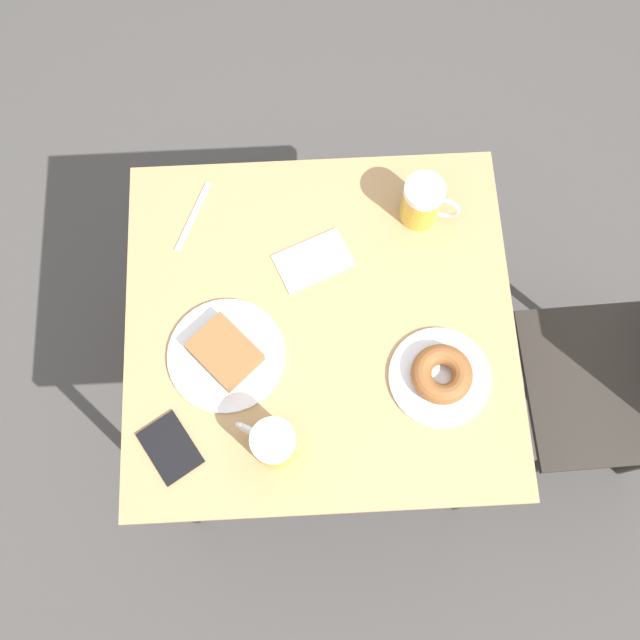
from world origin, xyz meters
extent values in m
plane|color=#474442|center=(0.00, 0.00, 0.00)|extent=(8.00, 8.00, 0.00)
cube|color=tan|center=(0.00, 0.00, 0.69)|extent=(0.79, 0.83, 0.03)
cylinder|color=black|center=(-0.35, -0.38, 0.34)|extent=(0.04, 0.04, 0.68)
cylinder|color=black|center=(0.35, -0.38, 0.34)|extent=(0.04, 0.04, 0.68)
cylinder|color=black|center=(-0.35, 0.38, 0.34)|extent=(0.04, 0.04, 0.68)
cylinder|color=black|center=(0.35, 0.38, 0.34)|extent=(0.04, 0.04, 0.68)
cube|color=#2D2823|center=(0.11, 0.70, 0.46)|extent=(0.41, 0.41, 0.02)
cylinder|color=#2D2823|center=(-0.06, 0.52, 0.22)|extent=(0.03, 0.03, 0.45)
cylinder|color=#2D2823|center=(0.29, 0.53, 0.22)|extent=(0.03, 0.03, 0.45)
cylinder|color=#2D2823|center=(-0.07, 0.87, 0.22)|extent=(0.03, 0.03, 0.45)
cylinder|color=silver|center=(0.06, -0.20, 0.71)|extent=(0.25, 0.25, 0.01)
cube|color=brown|center=(0.06, -0.20, 0.74)|extent=(0.17, 0.17, 0.04)
cylinder|color=silver|center=(0.13, 0.24, 0.71)|extent=(0.21, 0.21, 0.01)
torus|color=brown|center=(0.13, 0.24, 0.74)|extent=(0.13, 0.13, 0.04)
cylinder|color=gold|center=(-0.24, 0.23, 0.76)|extent=(0.09, 0.09, 0.10)
cylinder|color=white|center=(-0.24, 0.23, 0.82)|extent=(0.09, 0.09, 0.02)
torus|color=silver|center=(-0.23, 0.28, 0.77)|extent=(0.04, 0.08, 0.08)
cylinder|color=gold|center=(0.26, -0.10, 0.76)|extent=(0.09, 0.09, 0.10)
cylinder|color=white|center=(0.26, -0.10, 0.82)|extent=(0.09, 0.09, 0.02)
torus|color=silver|center=(0.24, -0.14, 0.77)|extent=(0.05, 0.07, 0.08)
cube|color=white|center=(-0.14, -0.01, 0.71)|extent=(0.15, 0.18, 0.00)
cube|color=silver|center=(-0.26, -0.27, 0.71)|extent=(0.17, 0.08, 0.00)
cube|color=black|center=(0.25, -0.32, 0.71)|extent=(0.15, 0.14, 0.01)
camera|label=1|loc=(0.45, -0.02, 2.16)|focal=40.00mm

